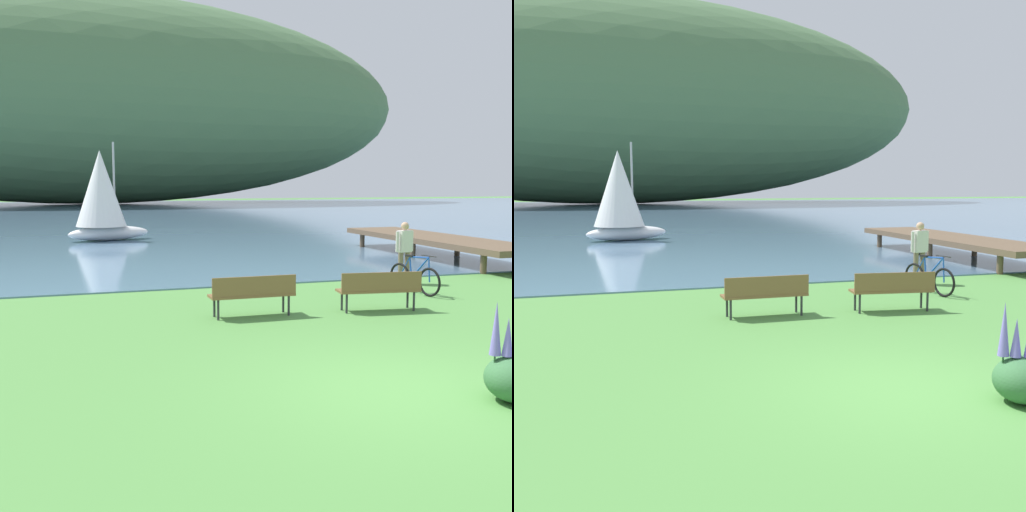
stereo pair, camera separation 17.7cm
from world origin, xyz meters
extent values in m
plane|color=#518E42|center=(0.00, 0.00, 0.00)|extent=(200.00, 200.00, 0.00)
cube|color=#5B7F9E|center=(0.00, 48.74, 0.02)|extent=(180.00, 80.00, 0.04)
ellipsoid|color=#4C7047|center=(-0.27, 77.47, 13.47)|extent=(86.44, 28.00, 26.85)
cube|color=brown|center=(2.23, 4.79, 0.45)|extent=(1.85, 0.72, 0.05)
cube|color=brown|center=(2.20, 4.58, 0.68)|extent=(1.79, 0.28, 0.40)
cylinder|color=#2D2D33|center=(1.50, 5.06, 0.23)|extent=(0.05, 0.05, 0.45)
cylinder|color=#2D2D33|center=(3.01, 4.86, 0.23)|extent=(0.05, 0.05, 0.45)
cylinder|color=#2D2D33|center=(1.45, 4.73, 0.23)|extent=(0.05, 0.05, 0.45)
cylinder|color=#2D2D33|center=(2.97, 4.52, 0.23)|extent=(0.05, 0.05, 0.45)
cube|color=brown|center=(-0.57, 5.08, 0.45)|extent=(1.80, 0.48, 0.05)
cube|color=brown|center=(-0.57, 4.87, 0.68)|extent=(1.80, 0.04, 0.40)
cylinder|color=#2D2D33|center=(-1.33, 5.25, 0.23)|extent=(0.05, 0.05, 0.45)
cylinder|color=#2D2D33|center=(0.20, 5.25, 0.23)|extent=(0.05, 0.05, 0.45)
cylinder|color=#2D2D33|center=(-1.33, 4.92, 0.23)|extent=(0.05, 0.05, 0.45)
cylinder|color=#2D2D33|center=(0.20, 4.92, 0.23)|extent=(0.05, 0.05, 0.45)
torus|color=black|center=(4.25, 5.89, 0.36)|extent=(0.21, 0.72, 0.72)
torus|color=black|center=(4.03, 6.92, 0.36)|extent=(0.21, 0.72, 0.72)
cylinder|color=#1E4CB2|center=(4.18, 6.22, 0.67)|extent=(0.17, 0.60, 0.61)
cylinder|color=#1E4CB2|center=(4.17, 6.26, 0.94)|extent=(0.17, 0.65, 0.09)
cylinder|color=#1E4CB2|center=(4.11, 6.54, 0.65)|extent=(0.07, 0.13, 0.54)
cylinder|color=#1E4CB2|center=(4.08, 6.71, 0.37)|extent=(0.12, 0.42, 0.05)
cylinder|color=#1E4CB2|center=(4.07, 6.75, 0.64)|extent=(0.10, 0.37, 0.56)
cylinder|color=#1E4CB2|center=(4.25, 5.92, 0.66)|extent=(0.05, 0.09, 0.60)
cube|color=black|center=(4.11, 6.58, 0.94)|extent=(0.15, 0.26, 0.05)
cylinder|color=black|center=(4.24, 5.94, 1.00)|extent=(0.12, 0.47, 0.02)
cylinder|color=#72604C|center=(4.60, 7.84, 0.44)|extent=(0.14, 0.14, 0.88)
cylinder|color=#72604C|center=(4.84, 7.89, 0.44)|extent=(0.14, 0.14, 0.88)
cube|color=silver|center=(4.72, 7.86, 1.18)|extent=(0.42, 0.29, 0.60)
sphere|color=tan|center=(4.72, 7.86, 1.60)|extent=(0.22, 0.22, 0.22)
cylinder|color=silver|center=(4.47, 7.81, 1.18)|extent=(0.09, 0.09, 0.56)
cylinder|color=silver|center=(4.97, 7.92, 1.18)|extent=(0.09, 0.09, 0.56)
ellipsoid|color=#386B3D|center=(1.13, -0.82, 0.30)|extent=(0.80, 0.80, 0.60)
cylinder|color=#386B3D|center=(0.88, -0.69, 0.54)|extent=(0.02, 0.02, 0.12)
cone|color=#7A6BC6|center=(0.88, -0.69, 0.95)|extent=(0.15, 0.15, 0.69)
cylinder|color=#386B3D|center=(1.00, -0.78, 0.54)|extent=(0.02, 0.02, 0.12)
cone|color=#7A6BC6|center=(1.00, -0.78, 0.85)|extent=(0.14, 0.14, 0.49)
ellipsoid|color=white|center=(-2.09, 23.20, 0.39)|extent=(4.13, 2.21, 0.70)
cylinder|color=#B2B2B2|center=(-1.80, 23.29, 2.72)|extent=(0.10, 0.10, 3.98)
cone|color=white|center=(-2.45, 23.09, 2.53)|extent=(2.94, 2.94, 3.58)
cube|color=brown|center=(9.00, 12.74, 0.70)|extent=(2.40, 10.00, 0.20)
cylinder|color=brown|center=(8.04, 8.74, 0.30)|extent=(0.20, 0.20, 0.60)
cylinder|color=brown|center=(8.04, 12.74, 0.30)|extent=(0.20, 0.20, 0.60)
cylinder|color=brown|center=(9.96, 12.74, 0.30)|extent=(0.20, 0.20, 0.60)
cylinder|color=brown|center=(8.04, 16.74, 0.30)|extent=(0.20, 0.20, 0.60)
cylinder|color=brown|center=(9.96, 16.74, 0.30)|extent=(0.20, 0.20, 0.60)
camera|label=1|loc=(-4.35, -7.07, 2.78)|focal=43.38mm
camera|label=2|loc=(-4.18, -7.12, 2.78)|focal=43.38mm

